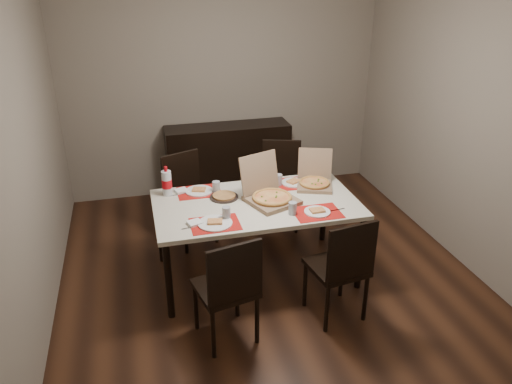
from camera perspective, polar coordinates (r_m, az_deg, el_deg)
ground at (r=4.86m, az=1.15°, el=-8.99°), size 3.80×4.00×0.02m
room_walls at (r=4.55m, az=-0.14°, el=12.69°), size 3.84×4.02×2.62m
sideboard at (r=6.19m, az=-3.19°, el=3.59°), size 1.50×0.40×0.90m
dining_table at (r=4.46m, az=0.00°, el=-1.94°), size 1.80×1.00×0.75m
chair_near_left at (r=3.76m, az=-3.12°, el=-10.75°), size 0.50×0.50×0.93m
chair_near_right at (r=4.04m, az=9.79°, el=-8.26°), size 0.48×0.48×0.93m
chair_far_left at (r=5.19m, az=-7.85°, el=-0.26°), size 0.55×0.55×0.93m
chair_far_right at (r=5.48m, az=2.86°, el=1.40°), size 0.53×0.53×0.93m
setting_near_left at (r=4.09m, az=-4.64°, el=-3.31°), size 0.48×0.30×0.11m
setting_near_right at (r=4.26m, az=6.19°, el=-2.15°), size 0.50×0.30×0.11m
setting_far_left at (r=4.64m, az=-6.26°, el=0.23°), size 0.48×0.30×0.11m
setting_far_right at (r=4.79m, az=3.84°, el=1.16°), size 0.43×0.30×0.11m
napkin_loose at (r=4.36m, az=1.47°, el=-1.47°), size 0.15×0.14×0.02m
pizza_box_center at (r=4.42m, az=1.58°, el=-0.36°), size 0.52×0.55×0.39m
pizza_box_right at (r=4.76m, az=6.69°, el=1.31°), size 0.42×0.45×0.32m
faina_plate at (r=4.52m, az=-3.67°, el=-0.51°), size 0.26×0.26×0.03m
dip_bowl at (r=4.58m, az=0.06°, el=-0.09°), size 0.15×0.15×0.03m
soda_bottle at (r=4.59m, az=-10.16°, el=1.02°), size 0.09×0.09×0.28m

